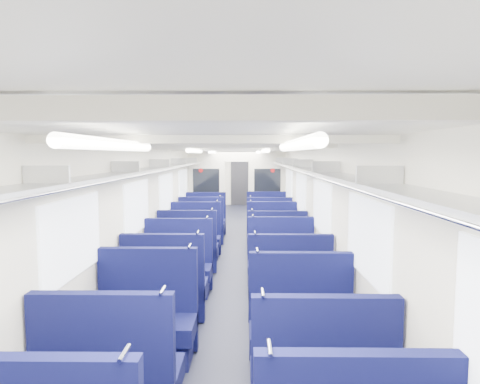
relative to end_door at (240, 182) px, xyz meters
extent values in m
cube|color=black|center=(0.00, -8.94, -1.00)|extent=(2.80, 18.00, 0.01)
cube|color=white|center=(0.00, -8.94, 1.35)|extent=(2.80, 18.00, 0.01)
cube|color=beige|center=(-1.40, -8.94, 0.18)|extent=(0.02, 18.00, 2.35)
cube|color=#101238|center=(-1.39, -8.94, -0.65)|extent=(0.03, 17.90, 0.70)
cube|color=beige|center=(1.40, -8.94, 0.18)|extent=(0.02, 18.00, 2.35)
cube|color=#101238|center=(1.39, -8.94, -0.65)|extent=(0.03, 17.90, 0.70)
cube|color=beige|center=(0.00, 0.06, 0.18)|extent=(2.80, 0.02, 2.35)
cube|color=#B2B5BA|center=(-1.22, -8.94, 0.97)|extent=(0.34, 17.40, 0.04)
cylinder|color=silver|center=(-1.04, -8.94, 0.95)|extent=(0.02, 17.40, 0.02)
cube|color=#B2B5BA|center=(-1.22, -14.94, 1.05)|extent=(0.34, 0.03, 0.14)
cube|color=#B2B5BA|center=(-1.22, -12.94, 1.05)|extent=(0.34, 0.03, 0.14)
cube|color=#B2B5BA|center=(-1.22, -10.94, 1.05)|extent=(0.34, 0.03, 0.14)
cube|color=#B2B5BA|center=(-1.22, -8.94, 1.05)|extent=(0.34, 0.03, 0.14)
cube|color=#B2B5BA|center=(-1.22, -6.94, 1.05)|extent=(0.34, 0.03, 0.14)
cube|color=#B2B5BA|center=(-1.22, -4.94, 1.05)|extent=(0.34, 0.03, 0.14)
cube|color=#B2B5BA|center=(-1.22, -2.94, 1.05)|extent=(0.34, 0.03, 0.14)
cube|color=#B2B5BA|center=(-1.22, -0.94, 1.05)|extent=(0.34, 0.03, 0.14)
cube|color=#B2B5BA|center=(1.22, -8.94, 0.97)|extent=(0.34, 17.40, 0.04)
cylinder|color=silver|center=(1.04, -8.94, 0.95)|extent=(0.02, 17.40, 0.02)
cube|color=#B2B5BA|center=(1.22, -14.94, 1.05)|extent=(0.34, 0.03, 0.14)
cube|color=#B2B5BA|center=(1.22, -12.94, 1.05)|extent=(0.34, 0.03, 0.14)
cube|color=#B2B5BA|center=(1.22, -10.94, 1.05)|extent=(0.34, 0.03, 0.14)
cube|color=#B2B5BA|center=(1.22, -8.94, 1.05)|extent=(0.34, 0.03, 0.14)
cube|color=#B2B5BA|center=(1.22, -6.94, 1.05)|extent=(0.34, 0.03, 0.14)
cube|color=#B2B5BA|center=(1.22, -4.94, 1.05)|extent=(0.34, 0.03, 0.14)
cube|color=#B2B5BA|center=(1.22, -2.94, 1.05)|extent=(0.34, 0.03, 0.14)
cube|color=#B2B5BA|center=(1.22, -0.94, 1.05)|extent=(0.34, 0.03, 0.14)
cube|color=white|center=(-1.38, -14.14, 0.42)|extent=(0.02, 1.30, 0.75)
cube|color=white|center=(-1.38, -11.84, 0.42)|extent=(0.02, 1.30, 0.75)
cube|color=white|center=(-1.38, -9.54, 0.42)|extent=(0.02, 1.30, 0.75)
cube|color=white|center=(-1.38, -7.24, 0.42)|extent=(0.02, 1.30, 0.75)
cube|color=white|center=(-1.38, -4.44, 0.42)|extent=(0.02, 1.30, 0.75)
cube|color=white|center=(-1.38, -2.14, 0.42)|extent=(0.02, 1.30, 0.75)
cube|color=white|center=(1.38, -14.14, 0.42)|extent=(0.02, 1.30, 0.75)
cube|color=white|center=(1.38, -11.84, 0.42)|extent=(0.02, 1.30, 0.75)
cube|color=white|center=(1.38, -9.54, 0.42)|extent=(0.02, 1.30, 0.75)
cube|color=white|center=(1.38, -7.24, 0.42)|extent=(0.02, 1.30, 0.75)
cube|color=white|center=(1.38, -4.44, 0.42)|extent=(0.02, 1.30, 0.75)
cube|color=white|center=(1.38, -2.14, 0.42)|extent=(0.02, 1.30, 0.75)
cube|color=silver|center=(0.00, -16.94, 1.31)|extent=(2.70, 0.06, 0.06)
cube|color=silver|center=(0.00, -14.94, 1.31)|extent=(2.70, 0.06, 0.06)
cube|color=silver|center=(0.00, -12.94, 1.31)|extent=(2.70, 0.06, 0.06)
cube|color=silver|center=(0.00, -10.94, 1.31)|extent=(2.70, 0.06, 0.06)
cube|color=silver|center=(0.00, -8.94, 1.31)|extent=(2.70, 0.06, 0.06)
cube|color=silver|center=(0.00, -6.94, 1.31)|extent=(2.70, 0.06, 0.06)
cube|color=silver|center=(0.00, -4.94, 1.31)|extent=(2.70, 0.06, 0.06)
cube|color=silver|center=(0.00, -2.94, 1.31)|extent=(2.70, 0.06, 0.06)
cube|color=silver|center=(0.00, -0.94, 1.31)|extent=(2.70, 0.06, 0.06)
cylinder|color=white|center=(-0.55, -15.44, 1.26)|extent=(0.07, 1.60, 0.07)
cylinder|color=white|center=(-0.55, -11.44, 1.26)|extent=(0.07, 1.60, 0.07)
cylinder|color=white|center=(-0.55, -7.94, 1.26)|extent=(0.07, 1.60, 0.07)
cylinder|color=white|center=(-0.55, -3.44, 1.26)|extent=(0.07, 1.60, 0.07)
cylinder|color=white|center=(0.55, -15.44, 1.26)|extent=(0.07, 1.60, 0.07)
cylinder|color=white|center=(0.55, -11.44, 1.26)|extent=(0.07, 1.60, 0.07)
cylinder|color=white|center=(0.55, -7.94, 1.26)|extent=(0.07, 1.60, 0.07)
cylinder|color=white|center=(0.55, -3.44, 1.26)|extent=(0.07, 1.60, 0.07)
cube|color=black|center=(0.00, 0.00, 0.00)|extent=(0.75, 0.06, 2.00)
cube|color=silver|center=(-0.88, -6.15, 0.18)|extent=(1.05, 0.08, 2.35)
cube|color=black|center=(-0.87, -6.20, 0.40)|extent=(0.76, 0.02, 0.80)
cylinder|color=#AC0B0E|center=(-1.02, -6.20, 0.75)|extent=(0.12, 0.01, 0.12)
cube|color=silver|center=(0.88, -6.15, 0.18)|extent=(1.05, 0.08, 2.35)
cube|color=black|center=(0.87, -6.20, 0.40)|extent=(0.76, 0.02, 0.80)
cylinder|color=#AC0B0E|center=(1.02, -6.20, 0.75)|extent=(0.12, 0.01, 0.12)
cube|color=silver|center=(0.00, -6.15, 1.17)|extent=(0.70, 0.08, 0.35)
cylinder|color=silver|center=(-0.37, -15.96, 0.20)|extent=(0.02, 0.17, 0.02)
cylinder|color=silver|center=(0.37, -15.90, 0.20)|extent=(0.02, 0.17, 0.02)
cube|color=#0E1143|center=(-0.83, -14.76, -0.63)|extent=(1.09, 0.57, 0.19)
cube|color=#0E1143|center=(-0.83, -15.00, -0.40)|extent=(1.09, 0.10, 1.16)
cylinder|color=silver|center=(-0.37, -15.00, 0.20)|extent=(0.02, 0.17, 0.02)
cube|color=#0E1143|center=(0.83, -14.81, -0.63)|extent=(1.09, 0.57, 0.19)
cube|color=#0E1143|center=(0.83, -15.04, -0.40)|extent=(1.09, 0.10, 1.16)
cylinder|color=silver|center=(0.37, -15.04, 0.20)|extent=(0.02, 0.17, 0.02)
cube|color=#0E1143|center=(-0.83, -13.75, -0.63)|extent=(1.09, 0.57, 0.19)
cube|color=#0E0F38|center=(-0.83, -13.75, -0.86)|extent=(1.00, 0.46, 0.28)
cube|color=#0E1143|center=(-0.83, -13.51, -0.40)|extent=(1.09, 0.10, 1.16)
cylinder|color=silver|center=(-0.37, -13.51, 0.20)|extent=(0.02, 0.17, 0.02)
cube|color=#0E1143|center=(0.83, -13.94, -0.63)|extent=(1.09, 0.57, 0.19)
cube|color=#0E0F38|center=(0.83, -13.94, -0.86)|extent=(1.00, 0.46, 0.28)
cube|color=#0E1143|center=(0.83, -13.70, -0.40)|extent=(1.09, 0.10, 1.16)
cylinder|color=silver|center=(0.37, -13.70, 0.20)|extent=(0.02, 0.17, 0.02)
cube|color=#0E1143|center=(-0.83, -12.49, -0.63)|extent=(1.09, 0.57, 0.19)
cube|color=#0E0F38|center=(-0.83, -12.49, -0.86)|extent=(1.00, 0.46, 0.28)
cube|color=#0E1143|center=(-0.83, -12.72, -0.40)|extent=(1.09, 0.10, 1.16)
cylinder|color=silver|center=(-0.37, -12.72, 0.20)|extent=(0.02, 0.17, 0.02)
cube|color=#0E1143|center=(0.83, -12.49, -0.63)|extent=(1.09, 0.57, 0.19)
cube|color=#0E0F38|center=(0.83, -12.49, -0.86)|extent=(1.00, 0.46, 0.28)
cube|color=#0E1143|center=(0.83, -12.72, -0.40)|extent=(1.09, 0.10, 1.16)
cylinder|color=silver|center=(0.37, -12.72, 0.20)|extent=(0.02, 0.17, 0.02)
cube|color=#0E1143|center=(-0.83, -11.66, -0.63)|extent=(1.09, 0.57, 0.19)
cube|color=#0E0F38|center=(-0.83, -11.66, -0.86)|extent=(1.00, 0.46, 0.28)
cube|color=#0E1143|center=(-0.83, -11.43, -0.40)|extent=(1.09, 0.10, 1.16)
cylinder|color=silver|center=(-0.37, -11.43, 0.20)|extent=(0.02, 0.17, 0.02)
cube|color=#0E1143|center=(0.83, -11.47, -0.63)|extent=(1.09, 0.57, 0.19)
cube|color=#0E0F38|center=(0.83, -11.47, -0.86)|extent=(1.00, 0.46, 0.28)
cube|color=#0E1143|center=(0.83, -11.23, -0.40)|extent=(1.09, 0.10, 1.16)
cylinder|color=silver|center=(0.37, -11.23, 0.20)|extent=(0.02, 0.17, 0.02)
cube|color=#0E1143|center=(-0.83, -10.23, -0.63)|extent=(1.09, 0.57, 0.19)
cube|color=#0E0F38|center=(-0.83, -10.23, -0.86)|extent=(1.00, 0.46, 0.28)
cube|color=#0E1143|center=(-0.83, -10.46, -0.40)|extent=(1.09, 0.10, 1.16)
cylinder|color=silver|center=(-0.37, -10.46, 0.20)|extent=(0.02, 0.17, 0.02)
cube|color=#0E1143|center=(0.83, -10.30, -0.63)|extent=(1.09, 0.57, 0.19)
cube|color=#0E0F38|center=(0.83, -10.30, -0.86)|extent=(1.00, 0.46, 0.28)
cube|color=#0E1143|center=(0.83, -10.53, -0.40)|extent=(1.09, 0.10, 1.16)
cylinder|color=silver|center=(0.37, -10.53, 0.20)|extent=(0.02, 0.17, 0.02)
cube|color=#0E1143|center=(-0.83, -9.34, -0.63)|extent=(1.09, 0.57, 0.19)
cube|color=#0E0F38|center=(-0.83, -9.34, -0.86)|extent=(1.00, 0.46, 0.28)
cube|color=#0E1143|center=(-0.83, -9.10, -0.40)|extent=(1.09, 0.10, 1.16)
cylinder|color=silver|center=(-0.37, -9.10, 0.20)|extent=(0.02, 0.17, 0.02)
cube|color=#0E1143|center=(0.83, -9.27, -0.63)|extent=(1.09, 0.57, 0.19)
cube|color=#0E0F38|center=(0.83, -9.27, -0.86)|extent=(1.00, 0.46, 0.28)
cube|color=#0E1143|center=(0.83, -9.04, -0.40)|extent=(1.09, 0.10, 1.16)
cylinder|color=silver|center=(0.37, -9.04, 0.20)|extent=(0.02, 0.17, 0.02)
cube|color=#0E1143|center=(-0.83, -7.83, -0.63)|extent=(1.09, 0.57, 0.19)
cube|color=#0E0F38|center=(-0.83, -7.83, -0.86)|extent=(1.00, 0.46, 0.28)
cube|color=#0E1143|center=(-0.83, -8.06, -0.40)|extent=(1.09, 0.10, 1.16)
cylinder|color=silver|center=(-0.37, -8.06, 0.20)|extent=(0.02, 0.17, 0.02)
cube|color=#0E1143|center=(0.83, -7.90, -0.63)|extent=(1.09, 0.57, 0.19)
cube|color=#0E0F38|center=(0.83, -7.90, -0.86)|extent=(1.00, 0.46, 0.28)
cube|color=#0E1143|center=(0.83, -8.13, -0.40)|extent=(1.09, 0.10, 1.16)
cylinder|color=silver|center=(0.37, -8.13, 0.20)|extent=(0.02, 0.17, 0.02)
cube|color=#0E1143|center=(-0.83, -7.05, -0.63)|extent=(1.09, 0.57, 0.19)
cube|color=#0E0F38|center=(-0.83, -7.05, -0.86)|extent=(1.00, 0.46, 0.28)
cube|color=#0E1143|center=(-0.83, -6.82, -0.40)|extent=(1.09, 0.10, 1.16)
cylinder|color=silver|center=(-0.37, -6.82, 0.20)|extent=(0.02, 0.17, 0.02)
cube|color=#0E1143|center=(0.83, -6.84, -0.63)|extent=(1.09, 0.57, 0.19)
cube|color=#0E0F38|center=(0.83, -6.84, -0.86)|extent=(1.00, 0.46, 0.28)
cube|color=#0E1143|center=(0.83, -6.60, -0.40)|extent=(1.09, 0.10, 1.16)
cylinder|color=silver|center=(0.37, -6.60, 0.20)|extent=(0.02, 0.17, 0.02)
camera|label=1|loc=(0.24, -17.95, 1.20)|focal=30.89mm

